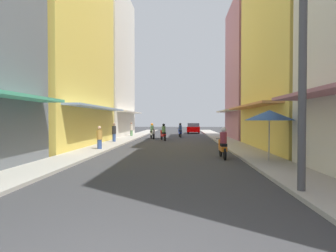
# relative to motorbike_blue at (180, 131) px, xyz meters

# --- Properties ---
(ground_plane) EXTENTS (104.51, 104.51, 0.00)m
(ground_plane) POSITION_rel_motorbike_blue_xyz_m (-0.52, -8.21, -0.70)
(ground_plane) COLOR #38383A
(sidewalk_left) EXTENTS (1.94, 55.50, 0.12)m
(sidewalk_left) POSITION_rel_motorbike_blue_xyz_m (-5.19, -8.21, -0.64)
(sidewalk_left) COLOR #ADA89E
(sidewalk_left) RESTS_ON ground
(sidewalk_right) EXTENTS (1.94, 55.50, 0.12)m
(sidewalk_right) POSITION_rel_motorbike_blue_xyz_m (4.15, -8.21, -0.64)
(sidewalk_right) COLOR #ADA89E
(sidewalk_right) RESTS_ON ground
(building_left_mid) EXTENTS (7.05, 12.14, 13.76)m
(building_left_mid) POSITION_rel_motorbike_blue_xyz_m (-9.16, -10.96, 6.17)
(building_left_mid) COLOR #EFD159
(building_left_mid) RESTS_ON ground
(building_left_far) EXTENTS (7.05, 10.83, 16.65)m
(building_left_far) POSITION_rel_motorbike_blue_xyz_m (-9.16, 1.15, 7.62)
(building_left_far) COLOR silver
(building_left_far) RESTS_ON ground
(building_right_mid) EXTENTS (7.05, 10.82, 17.71)m
(building_right_mid) POSITION_rel_motorbike_blue_xyz_m (8.11, -12.81, 8.14)
(building_right_mid) COLOR #EFD159
(building_right_mid) RESTS_ON ground
(building_right_far) EXTENTS (7.05, 8.10, 13.48)m
(building_right_far) POSITION_rel_motorbike_blue_xyz_m (8.11, -2.44, 6.03)
(building_right_far) COLOR #B7727F
(building_right_far) RESTS_ON ground
(motorbike_blue) EXTENTS (0.56, 1.80, 1.58)m
(motorbike_blue) POSITION_rel_motorbike_blue_xyz_m (0.00, 0.00, 0.00)
(motorbike_blue) COLOR black
(motorbike_blue) RESTS_ON ground
(motorbike_red) EXTENTS (0.74, 1.74, 1.58)m
(motorbike_red) POSITION_rel_motorbike_blue_xyz_m (-1.51, -4.81, 0.00)
(motorbike_red) COLOR black
(motorbike_red) RESTS_ON ground
(motorbike_silver) EXTENTS (0.74, 1.75, 1.58)m
(motorbike_silver) POSITION_rel_motorbike_blue_xyz_m (-2.76, -2.73, 0.00)
(motorbike_silver) COLOR black
(motorbike_silver) RESTS_ON ground
(motorbike_orange) EXTENTS (0.55, 1.81, 1.58)m
(motorbike_orange) POSITION_rel_motorbike_blue_xyz_m (2.35, -16.87, 0.00)
(motorbike_orange) COLOR black
(motorbike_orange) RESTS_ON ground
(parked_car) EXTENTS (1.96, 4.18, 1.45)m
(parked_car) POSITION_rel_motorbike_blue_xyz_m (1.79, 8.94, 0.04)
(parked_car) COLOR #8C0000
(parked_car) RESTS_ON ground
(pedestrian_crossing) EXTENTS (0.34, 0.34, 1.62)m
(pedestrian_crossing) POSITION_rel_motorbike_blue_xyz_m (-5.45, 0.26, 0.11)
(pedestrian_crossing) COLOR #598C59
(pedestrian_crossing) RESTS_ON ground
(pedestrian_far) EXTENTS (0.34, 0.34, 1.55)m
(pedestrian_far) POSITION_rel_motorbike_blue_xyz_m (-4.87, -13.79, 0.07)
(pedestrian_far) COLOR #334C8C
(pedestrian_far) RESTS_ON ground
(pedestrian_midway) EXTENTS (0.34, 0.34, 1.66)m
(pedestrian_midway) POSITION_rel_motorbike_blue_xyz_m (-5.40, -7.88, 0.13)
(pedestrian_midway) COLOR #334C8C
(pedestrian_midway) RESTS_ON ground
(vendor_umbrella) EXTENTS (2.16, 2.16, 2.37)m
(vendor_umbrella) POSITION_rel_motorbike_blue_xyz_m (4.14, -18.55, 1.44)
(vendor_umbrella) COLOR #99999E
(vendor_umbrella) RESTS_ON ground
(utility_pole) EXTENTS (0.20, 1.20, 6.46)m
(utility_pole) POSITION_rel_motorbike_blue_xyz_m (3.43, -23.78, 2.60)
(utility_pole) COLOR #4C4C4F
(utility_pole) RESTS_ON ground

